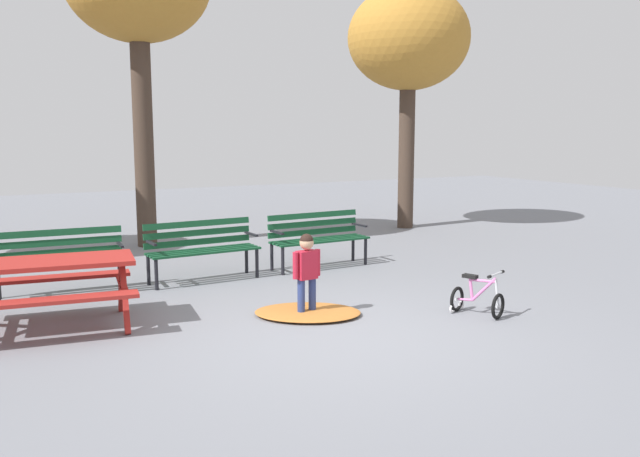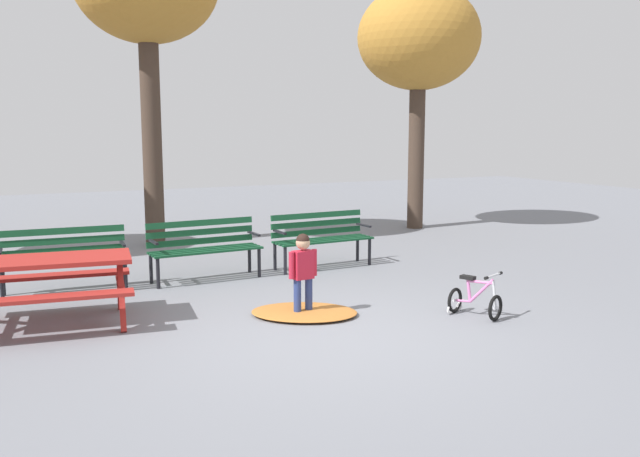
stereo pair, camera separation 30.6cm
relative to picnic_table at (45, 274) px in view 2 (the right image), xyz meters
The scene contains 9 objects.
ground 3.17m from the picnic_table, 31.67° to the right, with size 36.00×36.00×0.00m, color slate.
picnic_table is the anchor object (origin of this frame).
park_bench_far_left 1.61m from the picnic_table, 78.56° to the left, with size 1.62×0.53×0.85m.
park_bench_left 2.68m from the picnic_table, 34.49° to the left, with size 1.62×0.55×0.85m.
park_bench_right 4.40m from the picnic_table, 20.92° to the left, with size 1.62×0.54×0.85m.
child_standing 2.83m from the picnic_table, 17.54° to the right, with size 0.37×0.19×0.97m.
kids_bicycle 4.82m from the picnic_table, 21.26° to the right, with size 0.53×0.63×0.54m.
leaf_pile 2.90m from the picnic_table, 16.69° to the right, with size 1.24×0.87×0.07m, color #B26B2D.
tree_center 9.59m from the picnic_table, 29.50° to the left, with size 2.60×2.60×5.18m.
Camera 2 is at (-3.02, -6.00, 2.15)m, focal length 37.06 mm.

